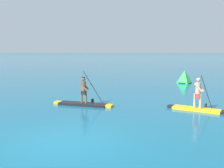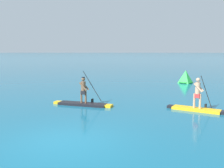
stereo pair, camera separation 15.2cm
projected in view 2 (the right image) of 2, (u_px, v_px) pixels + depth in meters
name	position (u px, v px, depth m)	size (l,w,h in m)	color
ground	(64.00, 141.00, 8.94)	(440.00, 440.00, 0.00)	#145B7A
paddleboarder_mid_center	(83.00, 101.00, 14.66)	(3.52, 1.46, 1.95)	black
paddleboarder_far_right	(197.00, 105.00, 13.37)	(2.86, 1.87, 1.82)	yellow
race_marker_buoy	(186.00, 77.00, 24.28)	(1.32, 1.32, 1.20)	green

